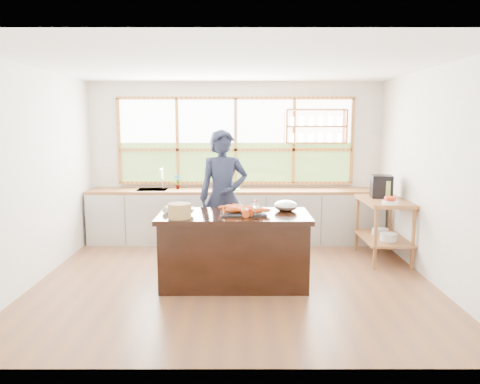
{
  "coord_description": "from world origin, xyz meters",
  "views": [
    {
      "loc": [
        0.07,
        -5.84,
        2.0
      ],
      "look_at": [
        0.07,
        0.15,
        1.12
      ],
      "focal_mm": 35.0,
      "sensor_mm": 36.0,
      "label": 1
    }
  ],
  "objects_px": {
    "espresso_machine": "(381,186)",
    "island": "(234,249)",
    "wicker_basket": "(180,211)",
    "cook": "(223,197)"
  },
  "relations": [
    {
      "from": "cook",
      "to": "espresso_machine",
      "type": "relative_size",
      "value": 5.71
    },
    {
      "from": "island",
      "to": "espresso_machine",
      "type": "xyz_separation_m",
      "value": [
        2.19,
        1.28,
        0.61
      ]
    },
    {
      "from": "island",
      "to": "cook",
      "type": "height_order",
      "value": "cook"
    },
    {
      "from": "espresso_machine",
      "to": "cook",
      "type": "bearing_deg",
      "value": -163.27
    },
    {
      "from": "island",
      "to": "espresso_machine",
      "type": "bearing_deg",
      "value": 30.33
    },
    {
      "from": "wicker_basket",
      "to": "espresso_machine",
      "type": "bearing_deg",
      "value": 28.72
    },
    {
      "from": "island",
      "to": "wicker_basket",
      "type": "xyz_separation_m",
      "value": [
        -0.63,
        -0.27,
        0.53
      ]
    },
    {
      "from": "cook",
      "to": "wicker_basket",
      "type": "relative_size",
      "value": 7.05
    },
    {
      "from": "cook",
      "to": "espresso_machine",
      "type": "bearing_deg",
      "value": 1.99
    },
    {
      "from": "espresso_machine",
      "to": "island",
      "type": "bearing_deg",
      "value": -141.45
    }
  ]
}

